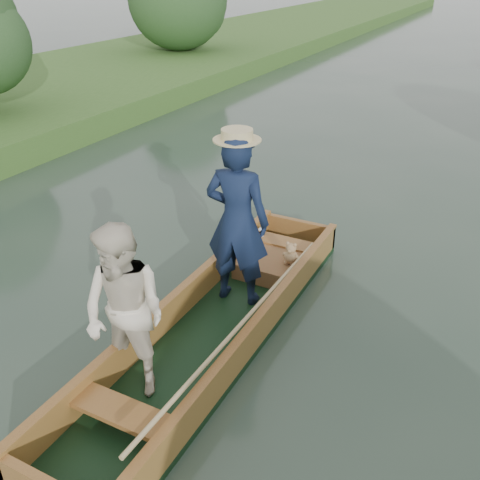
% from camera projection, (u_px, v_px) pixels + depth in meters
% --- Properties ---
extents(ground, '(120.00, 120.00, 0.00)m').
position_uv_depth(ground, '(216.00, 337.00, 6.01)').
color(ground, '#283D30').
rests_on(ground, ground).
extents(trees_far, '(22.95, 13.73, 4.69)m').
position_uv_depth(trees_far, '(428.00, 22.00, 11.44)').
color(trees_far, '#47331E').
rests_on(trees_far, ground).
extents(punt, '(1.26, 5.00, 2.17)m').
position_uv_depth(punt, '(201.00, 284.00, 5.66)').
color(punt, black).
rests_on(punt, ground).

